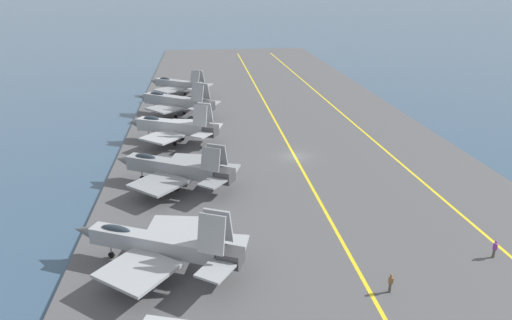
{
  "coord_description": "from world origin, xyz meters",
  "views": [
    {
      "loc": [
        -61.27,
        13.06,
        24.36
      ],
      "look_at": [
        -7.11,
        6.58,
        2.9
      ],
      "focal_mm": 32.0,
      "sensor_mm": 36.0,
      "label": 1
    }
  ],
  "objects_px": {
    "parked_jet_third": "(174,168)",
    "crew_purple_vest": "(495,248)",
    "parked_jet_fifth": "(175,101)",
    "parked_jet_sixth": "(179,84)",
    "parked_jet_second": "(159,244)",
    "parked_jet_fourth": "(173,127)",
    "crew_brown_vest": "(391,282)"
  },
  "relations": [
    {
      "from": "crew_brown_vest",
      "to": "parked_jet_fourth",
      "type": "bearing_deg",
      "value": 25.9
    },
    {
      "from": "parked_jet_second",
      "to": "parked_jet_fourth",
      "type": "relative_size",
      "value": 1.06
    },
    {
      "from": "parked_jet_third",
      "to": "parked_jet_fifth",
      "type": "height_order",
      "value": "parked_jet_fifth"
    },
    {
      "from": "parked_jet_sixth",
      "to": "crew_purple_vest",
      "type": "distance_m",
      "value": 74.84
    },
    {
      "from": "parked_jet_second",
      "to": "parked_jet_sixth",
      "type": "distance_m",
      "value": 65.91
    },
    {
      "from": "parked_jet_fourth",
      "to": "parked_jet_third",
      "type": "bearing_deg",
      "value": -176.82
    },
    {
      "from": "parked_jet_second",
      "to": "crew_brown_vest",
      "type": "height_order",
      "value": "parked_jet_second"
    },
    {
      "from": "parked_jet_fifth",
      "to": "crew_purple_vest",
      "type": "xyz_separation_m",
      "value": [
        -52.0,
        -31.38,
        -1.83
      ]
    },
    {
      "from": "parked_jet_fifth",
      "to": "crew_purple_vest",
      "type": "height_order",
      "value": "parked_jet_fifth"
    },
    {
      "from": "parked_jet_fifth",
      "to": "parked_jet_third",
      "type": "bearing_deg",
      "value": -177.71
    },
    {
      "from": "parked_jet_third",
      "to": "parked_jet_fifth",
      "type": "xyz_separation_m",
      "value": [
        32.45,
        1.3,
        0.36
      ]
    },
    {
      "from": "parked_jet_fifth",
      "to": "parked_jet_sixth",
      "type": "height_order",
      "value": "parked_jet_fifth"
    },
    {
      "from": "parked_jet_second",
      "to": "parked_jet_third",
      "type": "distance_m",
      "value": 17.51
    },
    {
      "from": "parked_jet_fourth",
      "to": "parked_jet_sixth",
      "type": "relative_size",
      "value": 1.06
    },
    {
      "from": "parked_jet_third",
      "to": "parked_jet_sixth",
      "type": "height_order",
      "value": "parked_jet_sixth"
    },
    {
      "from": "parked_jet_sixth",
      "to": "crew_brown_vest",
      "type": "relative_size",
      "value": 8.38
    },
    {
      "from": "crew_brown_vest",
      "to": "crew_purple_vest",
      "type": "height_order",
      "value": "crew_purple_vest"
    },
    {
      "from": "parked_jet_fourth",
      "to": "crew_brown_vest",
      "type": "distance_m",
      "value": 44.61
    },
    {
      "from": "parked_jet_third",
      "to": "parked_jet_sixth",
      "type": "xyz_separation_m",
      "value": [
        48.4,
        1.23,
        0.22
      ]
    },
    {
      "from": "parked_jet_third",
      "to": "parked_jet_fourth",
      "type": "height_order",
      "value": "parked_jet_fourth"
    },
    {
      "from": "crew_purple_vest",
      "to": "parked_jet_third",
      "type": "bearing_deg",
      "value": 56.98
    },
    {
      "from": "parked_jet_second",
      "to": "parked_jet_fifth",
      "type": "height_order",
      "value": "parked_jet_fifth"
    },
    {
      "from": "crew_purple_vest",
      "to": "crew_brown_vest",
      "type": "bearing_deg",
      "value": 107.9
    },
    {
      "from": "parked_jet_sixth",
      "to": "parked_jet_fourth",
      "type": "bearing_deg",
      "value": -179.46
    },
    {
      "from": "parked_jet_fifth",
      "to": "crew_brown_vest",
      "type": "distance_m",
      "value": 59.18
    },
    {
      "from": "parked_jet_second",
      "to": "crew_purple_vest",
      "type": "bearing_deg",
      "value": -93.83
    },
    {
      "from": "parked_jet_third",
      "to": "crew_brown_vest",
      "type": "height_order",
      "value": "parked_jet_third"
    },
    {
      "from": "parked_jet_fifth",
      "to": "parked_jet_sixth",
      "type": "relative_size",
      "value": 1.13
    },
    {
      "from": "parked_jet_fourth",
      "to": "parked_jet_sixth",
      "type": "height_order",
      "value": "parked_jet_fourth"
    },
    {
      "from": "parked_jet_fifth",
      "to": "crew_purple_vest",
      "type": "relative_size",
      "value": 9.34
    },
    {
      "from": "parked_jet_third",
      "to": "parked_jet_sixth",
      "type": "bearing_deg",
      "value": 1.46
    },
    {
      "from": "parked_jet_third",
      "to": "crew_purple_vest",
      "type": "xyz_separation_m",
      "value": [
        -19.55,
        -30.09,
        -1.47
      ]
    }
  ]
}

